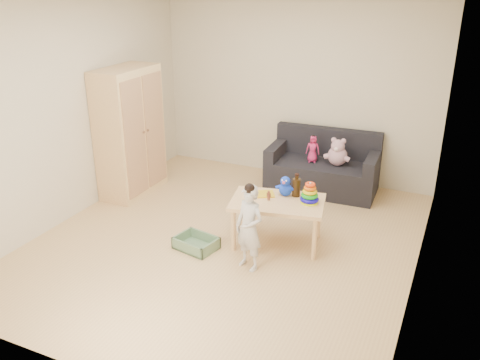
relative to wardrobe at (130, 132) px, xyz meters
The scene contains 13 objects.
room 1.95m from the wardrobe, 22.31° to the right, with size 4.50×4.50×4.50m.
wardrobe is the anchor object (origin of this frame).
sofa 2.64m from the wardrobe, 25.42° to the left, with size 1.46×0.73×0.41m, color black.
play_table 2.42m from the wardrobe, 13.44° to the right, with size 0.99×0.62×0.52m, color #EAC780.
storage_bin 1.99m from the wardrobe, 33.50° to the right, with size 0.43×0.32×0.13m, color #5E805C, non-canonical shape.
toddler 2.51m from the wardrobe, 26.99° to the right, with size 0.32×0.22×0.87m, color beige.
pink_bear 2.75m from the wardrobe, 23.22° to the left, with size 0.28×0.24×0.32m, color #C994A7, non-canonical shape.
doll 2.44m from the wardrobe, 25.95° to the left, with size 0.18×0.12×0.36m, color #CE2664.
ring_stacker 2.66m from the wardrobe, ahead, with size 0.20×0.20×0.23m.
brown_bottle 2.46m from the wardrobe, ahead, with size 0.09×0.09×0.26m.
blue_plush 2.35m from the wardrobe, ahead, with size 0.19×0.15×0.23m, color #1B46FB, non-canonical shape.
wooden_figure 2.28m from the wardrobe, 14.74° to the right, with size 0.05×0.04×0.11m, color brown, non-canonical shape.
yellow_book 2.17m from the wardrobe, 12.16° to the right, with size 0.19×0.19×0.01m, color gold.
Camera 1 is at (2.21, -4.49, 2.79)m, focal length 38.00 mm.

